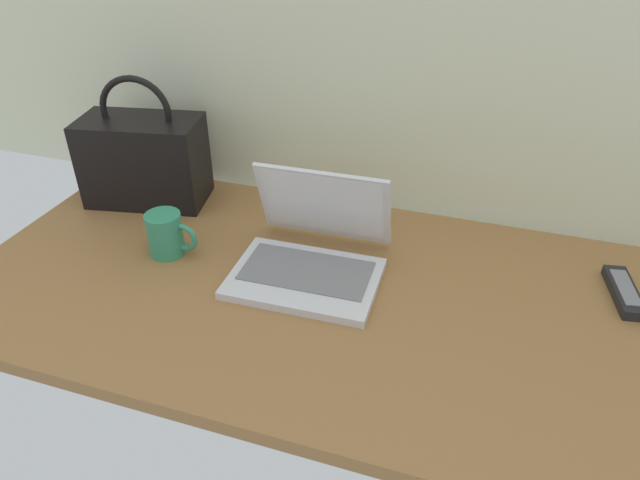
% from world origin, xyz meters
% --- Properties ---
extents(desk, '(1.60, 0.76, 0.03)m').
position_xyz_m(desk, '(0.00, 0.00, 0.01)').
color(desk, olive).
rests_on(desk, ground).
extents(laptop, '(0.32, 0.30, 0.21)m').
position_xyz_m(laptop, '(-0.08, 0.06, 0.07)').
color(laptop, silver).
rests_on(laptop, desk).
extents(coffee_mug, '(0.12, 0.08, 0.10)m').
position_xyz_m(coffee_mug, '(-0.41, 0.02, 0.08)').
color(coffee_mug, '#338C66').
rests_on(coffee_mug, desk).
extents(remote_control_near, '(0.07, 0.17, 0.02)m').
position_xyz_m(remote_control_near, '(0.56, 0.17, 0.04)').
color(remote_control_near, black).
rests_on(remote_control_near, desk).
extents(handbag, '(0.32, 0.21, 0.33)m').
position_xyz_m(handbag, '(-0.59, 0.23, 0.15)').
color(handbag, black).
rests_on(handbag, desk).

